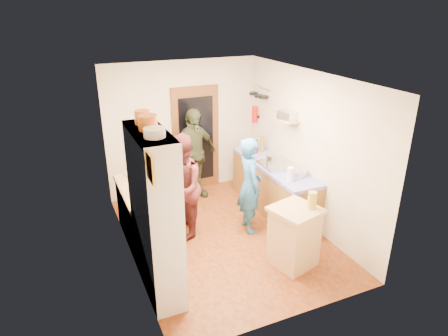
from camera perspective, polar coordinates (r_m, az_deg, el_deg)
floor at (r=6.67m, az=0.05°, el=-9.79°), size 3.00×4.00×0.02m
ceiling at (r=5.72m, az=0.06°, el=13.02°), size 3.00×4.00×0.02m
wall_back at (r=7.85m, az=-5.91°, el=5.70°), size 3.00×0.02×2.60m
wall_front at (r=4.49m, az=10.58°, el=-8.01°), size 3.00×0.02×2.60m
wall_left at (r=5.68m, az=-14.03°, el=-1.57°), size 0.02×4.00×2.60m
wall_right at (r=6.78m, az=11.82°, el=2.62°), size 0.02×4.00×2.60m
door_frame at (r=7.96m, az=-4.04°, el=4.13°), size 0.95×0.06×2.10m
door_glass at (r=7.93m, az=-3.95°, el=4.06°), size 0.70×0.02×1.70m
hutch_body at (r=5.09m, az=-9.80°, el=-6.63°), size 0.40×1.20×2.20m
hutch_top_shelf at (r=4.67m, az=-10.67°, el=5.04°), size 0.40×1.14×0.04m
plate_stack at (r=4.41m, az=-9.92°, el=5.00°), size 0.24×0.24×0.10m
orange_pot_a at (r=4.66m, az=-10.83°, el=6.39°), size 0.22×0.22×0.18m
orange_pot_b at (r=4.92m, az=-11.59°, el=7.12°), size 0.19×0.19×0.17m
left_counter_base at (r=6.51m, az=-11.36°, el=-6.70°), size 0.60×1.40×0.85m
left_counter_top at (r=6.31m, az=-11.67°, el=-3.12°), size 0.64×1.44×0.05m
toaster at (r=5.87m, az=-10.29°, el=-3.78°), size 0.28×0.23×0.18m
kettle at (r=6.05m, az=-11.77°, el=-2.94°), size 0.23×0.23×0.20m
orange_bowl at (r=6.37m, az=-11.19°, el=-2.14°), size 0.25×0.25×0.09m
chopping_board at (r=6.86m, az=-12.70°, el=-0.73°), size 0.33×0.26×0.02m
right_counter_base at (r=7.34m, az=7.07°, el=-2.94°), size 0.60×2.20×0.84m
right_counter_top at (r=7.16m, az=7.24°, el=0.31°), size 0.62×2.22×0.06m
hob at (r=7.09m, az=7.53°, el=0.50°), size 0.55×0.58×0.04m
pot_on_hob at (r=7.08m, az=6.96°, el=1.31°), size 0.22×0.22×0.14m
bottle_a at (r=7.55m, az=3.86°, el=3.04°), size 0.09×0.09×0.29m
bottle_b at (r=7.63m, az=4.64°, el=3.10°), size 0.08×0.08×0.25m
bottle_c at (r=7.69m, az=5.49°, el=3.51°), size 0.09×0.09×0.33m
paper_towel at (r=6.46m, az=9.44°, el=-0.92°), size 0.12×0.12×0.23m
mixing_bowl at (r=6.72m, az=10.59°, el=-0.67°), size 0.34×0.34×0.10m
island_base at (r=5.90m, az=9.95°, el=-9.85°), size 0.67×0.67×0.86m
island_top at (r=5.67m, az=10.25°, el=-5.95°), size 0.76×0.76×0.05m
cutting_board at (r=5.66m, az=9.54°, el=-5.84°), size 0.41×0.36×0.02m
oil_jar at (r=5.66m, az=12.48°, el=-4.50°), size 0.15×0.15×0.25m
pan_rail at (r=7.80m, az=5.46°, el=11.29°), size 0.02×0.65×0.02m
pan_hang_a at (r=7.65m, az=5.66°, el=10.07°), size 0.18×0.18×0.05m
pan_hang_b at (r=7.83m, az=4.94°, el=10.22°), size 0.16×0.16×0.05m
pan_hang_c at (r=8.00m, az=4.25°, el=10.58°), size 0.17×0.17×0.05m
wall_shelf at (r=6.94m, az=9.00°, el=6.74°), size 0.26×0.42×0.03m
radio at (r=6.92m, az=9.05°, el=7.46°), size 0.28×0.34×0.15m
ext_bracket at (r=8.09m, az=4.76°, el=7.36°), size 0.06×0.10×0.04m
fire_extinguisher at (r=8.05m, az=4.39°, el=7.66°), size 0.11×0.11×0.32m
picture_frame at (r=3.99m, az=-10.46°, el=0.00°), size 0.03×0.25×0.30m
person_hob at (r=6.50m, az=4.01°, el=-2.53°), size 0.46×0.64×1.62m
person_left at (r=6.35m, az=-5.89°, el=-2.64°), size 0.87×1.00×1.73m
person_back at (r=7.62m, az=-4.30°, el=1.97°), size 1.12×0.72×1.78m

